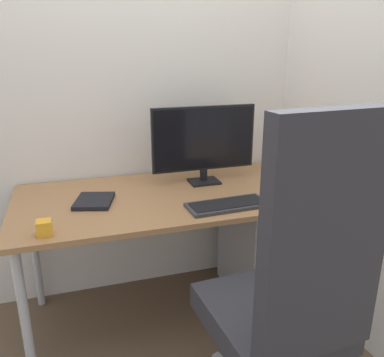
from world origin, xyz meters
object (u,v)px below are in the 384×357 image
(mouse, at_px, (296,192))
(notebook, at_px, (94,201))
(office_chair, at_px, (291,292))
(pen_holder, at_px, (280,166))
(desk_clamp_accessory, at_px, (44,228))
(keyboard, at_px, (228,205))
(monitor, at_px, (204,141))
(filing_cabinet, at_px, (262,244))

(mouse, relative_size, notebook, 0.47)
(office_chair, relative_size, pen_holder, 7.99)
(pen_holder, relative_size, desk_clamp_accessory, 2.56)
(keyboard, height_order, desk_clamp_accessory, desk_clamp_accessory)
(mouse, bearing_deg, keyboard, -166.44)
(monitor, bearing_deg, office_chair, -91.01)
(mouse, height_order, notebook, mouse)
(mouse, xyz_separation_m, pen_holder, (0.11, 0.36, 0.03))
(pen_holder, bearing_deg, desk_clamp_accessory, -161.01)
(office_chair, height_order, desk_clamp_accessory, office_chair)
(office_chair, distance_m, keyboard, 0.60)
(mouse, bearing_deg, office_chair, -114.42)
(desk_clamp_accessory, bearing_deg, pen_holder, 18.99)
(office_chair, bearing_deg, notebook, 125.55)
(monitor, bearing_deg, desk_clamp_accessory, -152.17)
(mouse, height_order, desk_clamp_accessory, desk_clamp_accessory)
(pen_holder, bearing_deg, office_chair, -117.13)
(pen_holder, relative_size, notebook, 0.78)
(monitor, xyz_separation_m, notebook, (-0.61, -0.14, -0.23))
(mouse, bearing_deg, notebook, 176.59)
(keyboard, bearing_deg, pen_holder, 38.31)
(keyboard, bearing_deg, mouse, 5.66)
(filing_cabinet, bearing_deg, desk_clamp_accessory, -162.92)
(keyboard, xyz_separation_m, desk_clamp_accessory, (-0.82, -0.06, 0.02))
(mouse, xyz_separation_m, notebook, (-1.00, 0.20, -0.01))
(monitor, bearing_deg, pen_holder, 1.88)
(office_chair, distance_m, monitor, 1.03)
(filing_cabinet, height_order, mouse, mouse)
(pen_holder, bearing_deg, mouse, -106.58)
(office_chair, height_order, keyboard, office_chair)
(filing_cabinet, xyz_separation_m, notebook, (-0.97, -0.07, 0.42))
(mouse, xyz_separation_m, desk_clamp_accessory, (-1.22, -0.10, 0.02))
(monitor, bearing_deg, keyboard, -91.55)
(desk_clamp_accessory, bearing_deg, notebook, 53.89)
(pen_holder, distance_m, notebook, 1.12)
(desk_clamp_accessory, bearing_deg, keyboard, 4.11)
(desk_clamp_accessory, bearing_deg, monitor, 27.83)
(filing_cabinet, height_order, monitor, monitor)
(keyboard, height_order, notebook, notebook)
(keyboard, relative_size, mouse, 4.11)
(keyboard, distance_m, mouse, 0.40)
(filing_cabinet, bearing_deg, office_chair, -112.42)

